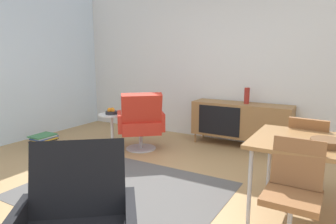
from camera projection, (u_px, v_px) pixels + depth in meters
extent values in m
plane|color=tan|center=(148.00, 197.00, 3.19)|extent=(8.32, 8.32, 0.00)
cube|color=silver|center=(232.00, 61.00, 5.13)|extent=(6.80, 0.12, 2.80)
cube|color=olive|center=(241.00, 120.00, 4.92)|extent=(1.60, 0.44, 0.56)
cube|color=black|center=(219.00, 121.00, 4.87)|extent=(0.70, 0.01, 0.48)
cylinder|color=olive|center=(195.00, 138.00, 5.21)|extent=(0.03, 0.03, 0.16)
cylinder|color=olive|center=(285.00, 151.00, 4.47)|extent=(0.03, 0.03, 0.16)
cylinder|color=olive|center=(203.00, 133.00, 5.50)|extent=(0.03, 0.03, 0.16)
cylinder|color=olive|center=(289.00, 145.00, 4.76)|extent=(0.03, 0.03, 0.16)
cylinder|color=maroon|center=(247.00, 96.00, 4.80)|extent=(0.08, 0.08, 0.26)
cylinder|color=#B7B7BC|center=(250.00, 187.00, 2.61)|extent=(0.04, 0.04, 0.70)
cylinder|color=#B7B7BC|center=(269.00, 161.00, 3.27)|extent=(0.04, 0.04, 0.70)
cylinder|color=brown|center=(327.00, 143.00, 2.49)|extent=(0.26, 0.26, 0.06)
cube|color=brown|center=(292.00, 198.00, 2.21)|extent=(0.40, 0.40, 0.05)
cube|color=brown|center=(298.00, 163.00, 2.32)|extent=(0.38, 0.09, 0.38)
cube|color=brown|center=(309.00, 152.00, 3.26)|extent=(0.43, 0.43, 0.05)
cube|color=brown|center=(308.00, 136.00, 3.08)|extent=(0.39, 0.12, 0.38)
cylinder|color=#B7B7BC|center=(307.00, 172.00, 3.31)|extent=(0.04, 0.04, 0.42)
cylinder|color=#B7B7BC|center=(306.00, 190.00, 3.35)|extent=(0.36, 0.36, 0.01)
cube|color=red|center=(141.00, 126.00, 4.78)|extent=(0.82, 0.82, 0.20)
cube|color=red|center=(142.00, 109.00, 4.49)|extent=(0.63, 0.59, 0.51)
cube|color=red|center=(161.00, 120.00, 4.82)|extent=(0.37, 0.42, 0.28)
cube|color=red|center=(120.00, 122.00, 4.70)|extent=(0.37, 0.42, 0.28)
cylinder|color=#B7B7BC|center=(141.00, 140.00, 4.82)|extent=(0.06, 0.06, 0.28)
cylinder|color=#B7B7BC|center=(141.00, 148.00, 4.84)|extent=(0.48, 0.48, 0.02)
cube|color=black|center=(79.00, 178.00, 1.97)|extent=(0.64, 0.59, 0.51)
cylinder|color=white|center=(112.00, 115.00, 5.01)|extent=(0.44, 0.44, 0.02)
cylinder|color=white|center=(112.00, 130.00, 5.06)|extent=(0.05, 0.05, 0.50)
cone|color=white|center=(113.00, 143.00, 5.10)|extent=(0.32, 0.32, 0.02)
cylinder|color=#262628|center=(112.00, 113.00, 5.00)|extent=(0.20, 0.20, 0.05)
sphere|color=orange|center=(113.00, 110.00, 4.97)|extent=(0.07, 0.07, 0.07)
sphere|color=orange|center=(112.00, 110.00, 5.03)|extent=(0.07, 0.07, 0.07)
sphere|color=orange|center=(109.00, 110.00, 5.01)|extent=(0.07, 0.07, 0.07)
sphere|color=orange|center=(109.00, 110.00, 4.97)|extent=(0.07, 0.07, 0.07)
cube|color=#B2B2B7|center=(45.00, 146.00, 4.97)|extent=(0.27, 0.37, 0.01)
cube|color=#3F7F4C|center=(44.00, 145.00, 4.96)|extent=(0.29, 0.36, 0.03)
cube|color=#B2B2B7|center=(44.00, 144.00, 4.94)|extent=(0.27, 0.34, 0.01)
cube|color=#262626|center=(43.00, 143.00, 4.94)|extent=(0.26, 0.34, 0.02)
cube|color=silver|center=(43.00, 142.00, 4.95)|extent=(0.29, 0.37, 0.02)
cube|color=#262626|center=(43.00, 141.00, 4.94)|extent=(0.30, 0.38, 0.01)
cube|color=#262626|center=(44.00, 140.00, 4.93)|extent=(0.29, 0.38, 0.02)
cube|color=gold|center=(44.00, 139.00, 4.94)|extent=(0.30, 0.36, 0.02)
cube|color=#334C8C|center=(44.00, 138.00, 4.94)|extent=(0.29, 0.40, 0.02)
cube|color=#B2B2B7|center=(44.00, 137.00, 4.92)|extent=(0.29, 0.35, 0.01)
cube|color=#3F7F4C|center=(42.00, 136.00, 4.92)|extent=(0.29, 0.39, 0.02)
cube|color=#595654|center=(124.00, 190.00, 3.35)|extent=(2.20, 1.70, 0.01)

